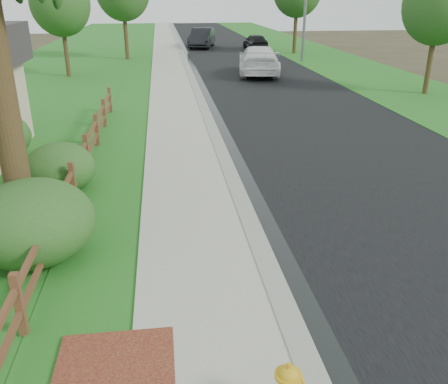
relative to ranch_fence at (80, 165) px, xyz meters
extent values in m
plane|color=#342D1C|center=(3.60, -6.40, -0.62)|extent=(120.00, 120.00, 0.00)
cube|color=black|center=(8.20, 28.60, -0.61)|extent=(8.00, 90.00, 0.02)
cube|color=gray|center=(4.00, 28.60, -0.56)|extent=(0.40, 90.00, 0.12)
cube|color=black|center=(4.35, 28.60, -0.60)|extent=(0.50, 90.00, 0.00)
cube|color=#A6A490|center=(2.70, 28.60, -0.57)|extent=(2.20, 90.00, 0.10)
cube|color=#1F631C|center=(0.80, 28.60, -0.59)|extent=(1.60, 90.00, 0.06)
cube|color=#1F631C|center=(-4.40, 28.60, -0.60)|extent=(9.00, 90.00, 0.04)
cube|color=#1F631C|center=(15.10, 28.60, -0.60)|extent=(6.00, 90.00, 0.04)
cube|color=#55351C|center=(0.00, -6.00, -0.07)|extent=(0.12, 0.12, 1.10)
cube|color=#55351C|center=(0.00, -3.60, -0.07)|extent=(0.12, 0.12, 1.10)
cube|color=#55351C|center=(0.00, -1.20, -0.07)|extent=(0.12, 0.12, 1.10)
cube|color=#55351C|center=(0.00, 1.20, -0.07)|extent=(0.12, 0.12, 1.10)
cube|color=#55351C|center=(0.00, 3.60, -0.07)|extent=(0.12, 0.12, 1.10)
cube|color=#55351C|center=(0.00, 6.00, -0.07)|extent=(0.12, 0.12, 1.10)
cube|color=#55351C|center=(0.00, 8.40, -0.07)|extent=(0.12, 0.12, 1.10)
cube|color=#55351C|center=(0.00, -4.80, -0.17)|extent=(0.08, 2.35, 0.10)
cube|color=#55351C|center=(0.00, -4.80, 0.23)|extent=(0.08, 2.35, 0.10)
cube|color=#55351C|center=(0.00, -2.40, -0.17)|extent=(0.08, 2.35, 0.10)
cube|color=#55351C|center=(0.00, -2.40, 0.23)|extent=(0.08, 2.35, 0.10)
cube|color=#55351C|center=(0.00, 0.00, -0.17)|extent=(0.08, 2.35, 0.10)
cube|color=#55351C|center=(0.00, 0.00, 0.23)|extent=(0.08, 2.35, 0.10)
cube|color=#55351C|center=(0.00, 2.40, -0.17)|extent=(0.08, 2.35, 0.10)
cube|color=#55351C|center=(0.00, 2.40, 0.23)|extent=(0.08, 2.35, 0.10)
cube|color=#55351C|center=(0.00, 4.80, -0.17)|extent=(0.08, 2.35, 0.10)
cube|color=#55351C|center=(0.00, 4.80, 0.23)|extent=(0.08, 2.35, 0.10)
cube|color=#55351C|center=(0.00, 7.20, -0.17)|extent=(0.08, 2.35, 0.10)
cube|color=#55351C|center=(0.00, 7.20, 0.23)|extent=(0.08, 2.35, 0.10)
cylinder|color=#3B2518|center=(-0.70, -2.90, 2.13)|extent=(0.52, 0.52, 5.50)
cylinder|color=gold|center=(3.50, -7.96, 0.06)|extent=(0.32, 0.32, 0.05)
ellipsoid|color=gold|center=(3.50, -7.96, 0.08)|extent=(0.26, 0.26, 0.19)
cylinder|color=gold|center=(3.50, -7.96, 0.20)|extent=(0.06, 0.06, 0.07)
cylinder|color=gold|center=(3.66, -7.89, -0.14)|extent=(0.17, 0.17, 0.12)
imported|color=white|center=(8.29, 17.76, 0.27)|extent=(3.37, 6.30, 1.74)
imported|color=black|center=(10.80, 31.94, 0.09)|extent=(1.82, 4.09, 1.37)
imported|color=black|center=(6.15, 34.13, 0.27)|extent=(3.05, 5.55, 1.73)
ellipsoid|color=#214C1B|center=(-0.30, -3.73, 0.18)|extent=(2.56, 2.56, 1.60)
ellipsoid|color=#214C1B|center=(-0.46, -0.26, 0.02)|extent=(2.08, 2.08, 1.28)
cylinder|color=#3B2518|center=(-3.40, 18.48, 1.23)|extent=(0.25, 0.25, 3.70)
ellipsoid|color=#214C1B|center=(-3.40, 18.48, 3.61)|extent=(3.46, 3.46, 3.81)
cylinder|color=#3B2518|center=(15.44, 10.56, 1.23)|extent=(0.25, 0.25, 3.70)
ellipsoid|color=#214C1B|center=(15.44, 10.56, 3.61)|extent=(3.38, 3.38, 3.72)
cylinder|color=#3B2518|center=(-0.30, 26.32, 1.55)|extent=(0.30, 0.30, 4.33)
cylinder|color=#3B2518|center=(13.45, 28.34, 1.58)|extent=(0.30, 0.30, 4.39)
camera|label=1|loc=(2.22, -12.04, 4.13)|focal=38.00mm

